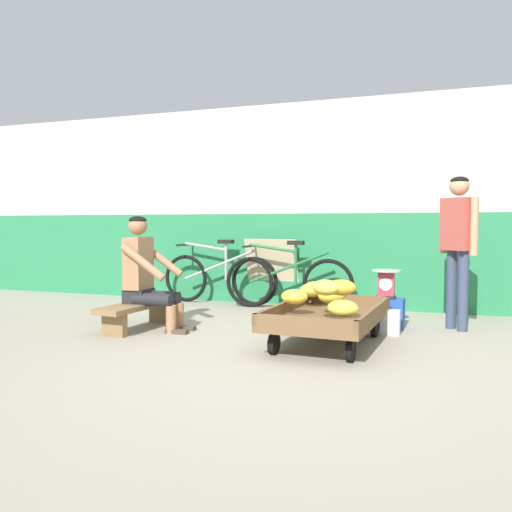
{
  "coord_description": "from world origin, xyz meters",
  "views": [
    {
      "loc": [
        1.18,
        -3.61,
        1.06
      ],
      "look_at": [
        -0.64,
        1.27,
        0.75
      ],
      "focal_mm": 37.71,
      "sensor_mm": 36.0,
      "label": 1
    }
  ],
  "objects_px": {
    "sign_board": "(273,272)",
    "shopping_bag": "(390,322)",
    "plastic_crate": "(386,313)",
    "weighing_scale": "(386,284)",
    "low_bench": "(139,310)",
    "banana_cart": "(328,318)",
    "bicycle_far_left": "(288,281)",
    "vendor_seated": "(146,273)",
    "customer_adult": "(458,235)",
    "bicycle_near_left": "(219,277)"
  },
  "relations": [
    {
      "from": "banana_cart",
      "to": "sign_board",
      "type": "bearing_deg",
      "value": 120.09
    },
    {
      "from": "customer_adult",
      "to": "shopping_bag",
      "type": "xyz_separation_m",
      "value": [
        -0.6,
        -0.48,
        -0.83
      ]
    },
    {
      "from": "bicycle_far_left",
      "to": "sign_board",
      "type": "distance_m",
      "value": 0.44
    },
    {
      "from": "bicycle_far_left",
      "to": "customer_adult",
      "type": "relative_size",
      "value": 1.09
    },
    {
      "from": "vendor_seated",
      "to": "banana_cart",
      "type": "bearing_deg",
      "value": -1.29
    },
    {
      "from": "plastic_crate",
      "to": "bicycle_far_left",
      "type": "xyz_separation_m",
      "value": [
        -1.3,
        0.8,
        0.2
      ]
    },
    {
      "from": "bicycle_near_left",
      "to": "low_bench",
      "type": "bearing_deg",
      "value": -91.16
    },
    {
      "from": "vendor_seated",
      "to": "sign_board",
      "type": "relative_size",
      "value": 1.31
    },
    {
      "from": "banana_cart",
      "to": "shopping_bag",
      "type": "bearing_deg",
      "value": 54.17
    },
    {
      "from": "low_bench",
      "to": "bicycle_near_left",
      "type": "height_order",
      "value": "bicycle_near_left"
    },
    {
      "from": "banana_cart",
      "to": "bicycle_far_left",
      "type": "height_order",
      "value": "bicycle_far_left"
    },
    {
      "from": "low_bench",
      "to": "shopping_bag",
      "type": "distance_m",
      "value": 2.49
    },
    {
      "from": "low_bench",
      "to": "shopping_bag",
      "type": "xyz_separation_m",
      "value": [
        2.41,
        0.6,
        -0.08
      ]
    },
    {
      "from": "vendor_seated",
      "to": "customer_adult",
      "type": "distance_m",
      "value": 3.13
    },
    {
      "from": "plastic_crate",
      "to": "bicycle_near_left",
      "type": "relative_size",
      "value": 0.22
    },
    {
      "from": "plastic_crate",
      "to": "sign_board",
      "type": "height_order",
      "value": "sign_board"
    },
    {
      "from": "banana_cart",
      "to": "plastic_crate",
      "type": "distance_m",
      "value": 1.07
    },
    {
      "from": "bicycle_far_left",
      "to": "shopping_bag",
      "type": "relative_size",
      "value": 6.92
    },
    {
      "from": "plastic_crate",
      "to": "bicycle_near_left",
      "type": "bearing_deg",
      "value": 158.21
    },
    {
      "from": "shopping_bag",
      "to": "low_bench",
      "type": "bearing_deg",
      "value": -165.92
    },
    {
      "from": "shopping_bag",
      "to": "sign_board",
      "type": "bearing_deg",
      "value": 138.98
    },
    {
      "from": "plastic_crate",
      "to": "weighing_scale",
      "type": "xyz_separation_m",
      "value": [
        0.0,
        -0.0,
        0.3
      ]
    },
    {
      "from": "weighing_scale",
      "to": "sign_board",
      "type": "height_order",
      "value": "sign_board"
    },
    {
      "from": "banana_cart",
      "to": "bicycle_near_left",
      "type": "xyz_separation_m",
      "value": [
        -1.91,
        1.91,
        0.11
      ]
    },
    {
      "from": "banana_cart",
      "to": "sign_board",
      "type": "xyz_separation_m",
      "value": [
        -1.22,
        2.1,
        0.19
      ]
    },
    {
      "from": "weighing_scale",
      "to": "shopping_bag",
      "type": "distance_m",
      "value": 0.5
    },
    {
      "from": "banana_cart",
      "to": "low_bench",
      "type": "height_order",
      "value": "banana_cart"
    },
    {
      "from": "bicycle_near_left",
      "to": "bicycle_far_left",
      "type": "height_order",
      "value": "same"
    },
    {
      "from": "customer_adult",
      "to": "shopping_bag",
      "type": "relative_size",
      "value": 6.38
    },
    {
      "from": "vendor_seated",
      "to": "bicycle_far_left",
      "type": "bearing_deg",
      "value": 61.84
    },
    {
      "from": "sign_board",
      "to": "customer_adult",
      "type": "bearing_deg",
      "value": -23.35
    },
    {
      "from": "plastic_crate",
      "to": "customer_adult",
      "type": "distance_m",
      "value": 1.06
    },
    {
      "from": "customer_adult",
      "to": "shopping_bag",
      "type": "height_order",
      "value": "customer_adult"
    },
    {
      "from": "banana_cart",
      "to": "bicycle_far_left",
      "type": "relative_size",
      "value": 0.89
    },
    {
      "from": "plastic_crate",
      "to": "bicycle_far_left",
      "type": "height_order",
      "value": "bicycle_far_left"
    },
    {
      "from": "customer_adult",
      "to": "plastic_crate",
      "type": "bearing_deg",
      "value": -169.86
    },
    {
      "from": "banana_cart",
      "to": "vendor_seated",
      "type": "relative_size",
      "value": 1.29
    },
    {
      "from": "low_bench",
      "to": "weighing_scale",
      "type": "height_order",
      "value": "weighing_scale"
    },
    {
      "from": "plastic_crate",
      "to": "customer_adult",
      "type": "height_order",
      "value": "customer_adult"
    },
    {
      "from": "vendor_seated",
      "to": "weighing_scale",
      "type": "relative_size",
      "value": 3.8
    },
    {
      "from": "bicycle_far_left",
      "to": "shopping_bag",
      "type": "height_order",
      "value": "bicycle_far_left"
    },
    {
      "from": "shopping_bag",
      "to": "bicycle_far_left",
      "type": "bearing_deg",
      "value": 140.11
    },
    {
      "from": "low_bench",
      "to": "weighing_scale",
      "type": "distance_m",
      "value": 2.53
    },
    {
      "from": "banana_cart",
      "to": "sign_board",
      "type": "height_order",
      "value": "sign_board"
    },
    {
      "from": "low_bench",
      "to": "customer_adult",
      "type": "relative_size",
      "value": 0.73
    },
    {
      "from": "low_bench",
      "to": "bicycle_far_left",
      "type": "xyz_separation_m",
      "value": [
        1.03,
        1.76,
        0.15
      ]
    },
    {
      "from": "sign_board",
      "to": "shopping_bag",
      "type": "relative_size",
      "value": 3.63
    },
    {
      "from": "plastic_crate",
      "to": "sign_board",
      "type": "bearing_deg",
      "value": 145.33
    },
    {
      "from": "vendor_seated",
      "to": "shopping_bag",
      "type": "bearing_deg",
      "value": 14.47
    },
    {
      "from": "banana_cart",
      "to": "customer_adult",
      "type": "bearing_deg",
      "value": 46.64
    }
  ]
}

